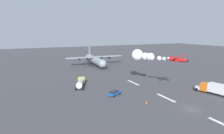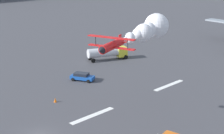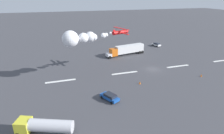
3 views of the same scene
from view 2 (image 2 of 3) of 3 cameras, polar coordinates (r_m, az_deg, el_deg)
The scene contains 6 objects.
runway_stripe_3 at distance 50.26m, azimuth -3.33°, elevation -8.22°, with size 8.00×0.90×0.01m, color white.
runway_stripe_4 at distance 62.83m, azimuth 9.63°, elevation -3.08°, with size 8.00×0.90×0.01m, color white.
stunt_biplane_red at distance 54.76m, azimuth 6.32°, elevation 6.41°, with size 20.42×10.23×4.16m.
fuel_tanker_truck at distance 77.77m, azimuth -0.70°, elevation 2.51°, with size 9.55×5.88×2.90m.
airport_staff_sedan at distance 64.44m, azimuth -5.10°, elevation -1.60°, with size 3.68×4.85×1.52m.
traffic_cone_far at distance 55.35m, azimuth -9.61°, elevation -5.54°, with size 0.44×0.44×0.75m, color orange.
Camera 2 is at (-19.90, -34.72, 21.70)m, focal length 53.84 mm.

